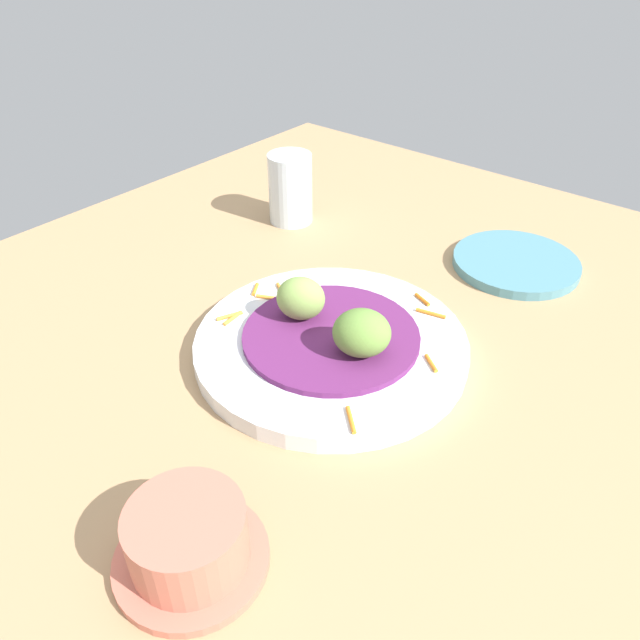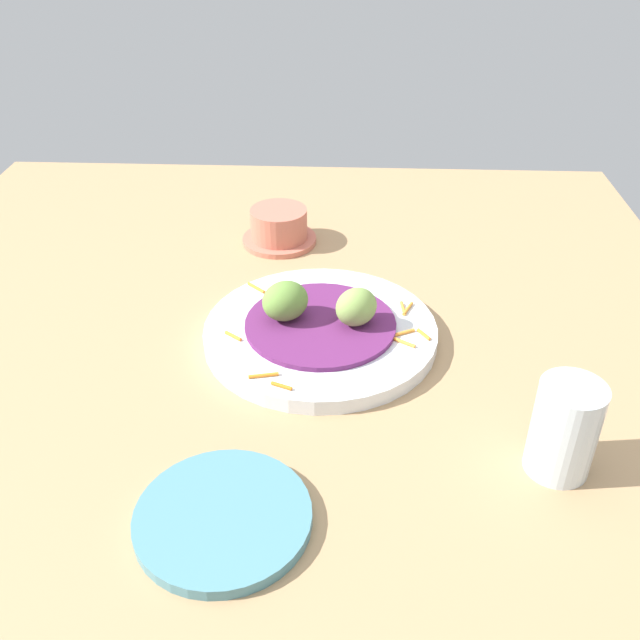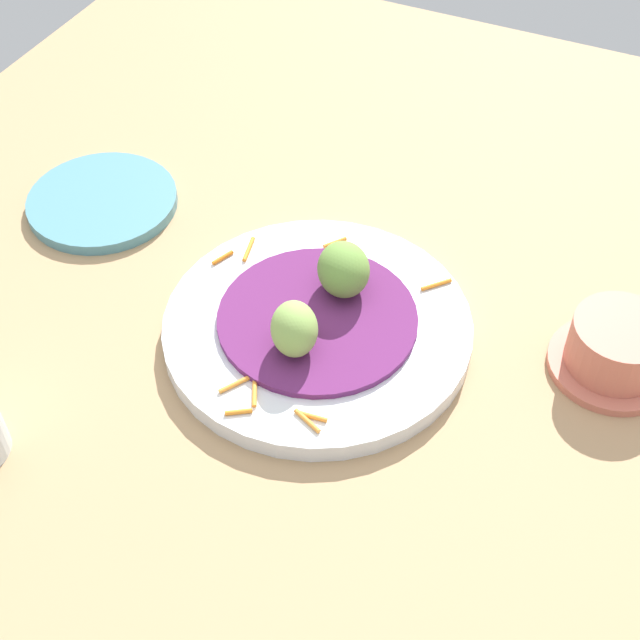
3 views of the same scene
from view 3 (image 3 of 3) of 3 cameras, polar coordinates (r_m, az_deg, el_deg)
name	(u,v)px [view 3 (image 3 of 3)]	position (r cm, az deg, el deg)	size (l,w,h in cm)	color
table_surface	(349,304)	(86.13, 1.82, 1.00)	(110.00, 110.00, 2.00)	tan
main_plate	(317,328)	(81.34, -0.16, -0.50)	(27.73, 27.73, 1.85)	silver
cabbage_bed	(317,318)	(80.44, -0.16, 0.10)	(17.93, 17.93, 0.63)	#60235B
carrot_garnish	(290,334)	(79.37, -1.90, -0.88)	(23.96, 21.56, 0.40)	orange
guac_scoop_left	(294,329)	(76.02, -1.63, -0.56)	(5.01, 4.01, 4.64)	#84A851
guac_scoop_center	(339,268)	(81.17, 1.21, 3.30)	(5.57, 4.71, 4.75)	olive
side_plate_small	(102,201)	(97.61, -13.54, 7.28)	(15.51, 15.51, 1.19)	teal
terracotta_bowl	(616,349)	(81.71, 18.16, -1.74)	(11.06, 11.06, 5.30)	#C66B56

